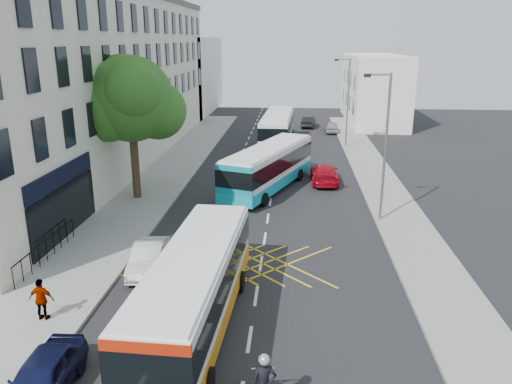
% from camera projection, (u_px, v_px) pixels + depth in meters
% --- Properties ---
extents(ground, '(120.00, 120.00, 0.00)m').
position_uv_depth(ground, '(250.00, 339.00, 17.00)').
color(ground, black).
rests_on(ground, ground).
extents(pavement_left, '(5.00, 70.00, 0.15)m').
position_uv_depth(pavement_left, '(138.00, 198.00, 31.89)').
color(pavement_left, gray).
rests_on(pavement_left, ground).
extents(pavement_right, '(3.00, 70.00, 0.15)m').
position_uv_depth(pavement_right, '(392.00, 204.00, 30.75)').
color(pavement_right, gray).
rests_on(pavement_right, ground).
extents(terrace_main, '(8.30, 45.00, 13.50)m').
position_uv_depth(terrace_main, '(100.00, 79.00, 39.36)').
color(terrace_main, beige).
rests_on(terrace_main, ground).
extents(terrace_far, '(8.00, 20.00, 10.00)m').
position_uv_depth(terrace_far, '(183.00, 75.00, 68.96)').
color(terrace_far, silver).
rests_on(terrace_far, ground).
extents(building_right, '(6.00, 18.00, 8.00)m').
position_uv_depth(building_right, '(373.00, 89.00, 60.80)').
color(building_right, silver).
rests_on(building_right, ground).
extents(street_tree, '(6.30, 5.70, 8.80)m').
position_uv_depth(street_tree, '(130.00, 100.00, 30.03)').
color(street_tree, '#382619').
rests_on(street_tree, pavement_left).
extents(lamp_near, '(1.45, 0.15, 8.00)m').
position_uv_depth(lamp_near, '(384.00, 140.00, 26.64)').
color(lamp_near, slate).
rests_on(lamp_near, pavement_right).
extents(lamp_far, '(1.45, 0.15, 8.00)m').
position_uv_depth(lamp_far, '(347.00, 98.00, 45.71)').
color(lamp_far, slate).
rests_on(lamp_far, pavement_right).
extents(railings, '(0.08, 5.60, 1.14)m').
position_uv_depth(railings, '(46.00, 249.00, 22.54)').
color(railings, black).
rests_on(railings, pavement_left).
extents(bus_near, '(2.90, 10.37, 2.89)m').
position_uv_depth(bus_near, '(195.00, 288.00, 17.30)').
color(bus_near, silver).
rests_on(bus_near, ground).
extents(bus_mid, '(5.93, 10.70, 2.95)m').
position_uv_depth(bus_mid, '(269.00, 167.00, 33.56)').
color(bus_mid, silver).
rests_on(bus_mid, ground).
extents(bus_far, '(3.08, 11.17, 3.11)m').
position_uv_depth(bus_far, '(277.00, 129.00, 47.24)').
color(bus_far, silver).
rests_on(bus_far, ground).
extents(parked_car_blue, '(1.56, 3.74, 1.27)m').
position_uv_depth(parked_car_blue, '(42.00, 378.00, 14.10)').
color(parked_car_blue, black).
rests_on(parked_car_blue, ground).
extents(parked_car_silver, '(1.61, 3.82, 1.23)m').
position_uv_depth(parked_car_silver, '(148.00, 257.00, 21.92)').
color(parked_car_silver, '#B5B9BE').
rests_on(parked_car_silver, ground).
extents(red_hatchback, '(1.90, 4.65, 1.35)m').
position_uv_depth(red_hatchback, '(324.00, 173.00, 35.40)').
color(red_hatchback, '#B50719').
rests_on(red_hatchback, ground).
extents(distant_car_grey, '(2.56, 5.09, 1.38)m').
position_uv_depth(distant_car_grey, '(279.00, 128.00, 53.25)').
color(distant_car_grey, '#3A3D41').
rests_on(distant_car_grey, ground).
extents(distant_car_silver, '(1.51, 3.63, 1.23)m').
position_uv_depth(distant_car_silver, '(331.00, 127.00, 54.41)').
color(distant_car_silver, '#96989D').
rests_on(distant_car_silver, ground).
extents(distant_car_dark, '(1.82, 4.00, 1.27)m').
position_uv_depth(distant_car_dark, '(309.00, 122.00, 57.73)').
color(distant_car_dark, black).
rests_on(distant_car_dark, ground).
extents(pedestrian_far, '(0.94, 0.41, 1.58)m').
position_uv_depth(pedestrian_far, '(42.00, 299.00, 17.72)').
color(pedestrian_far, gray).
rests_on(pedestrian_far, pavement_left).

